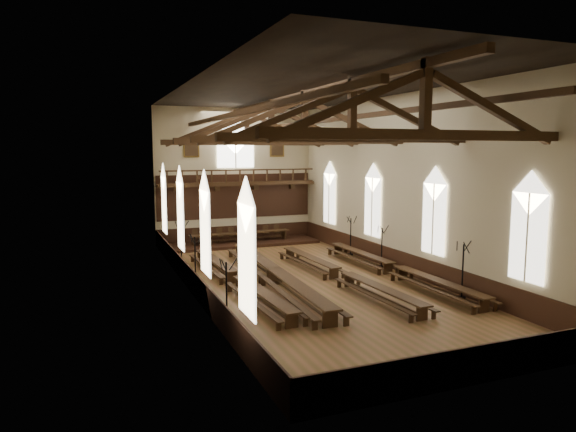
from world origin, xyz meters
name	(u,v)px	position (x,y,z in m)	size (l,w,h in m)	color
ground	(304,281)	(0.00, 0.00, 0.00)	(26.00, 26.00, 0.00)	brown
room_walls	(304,159)	(0.00, 0.00, 6.46)	(26.00, 26.00, 26.00)	#BDAE8F
wainscot_band	(304,270)	(0.00, 0.00, 0.60)	(12.00, 26.00, 1.20)	black
side_windows	(304,211)	(0.00, 0.00, 3.74)	(11.85, 19.80, 4.50)	white
end_window	(235,146)	(0.00, 12.90, 7.22)	(2.80, 0.12, 3.80)	white
minstrels_gallery	(237,190)	(0.00, 12.66, 3.91)	(11.80, 1.24, 3.70)	#3B2213
portraits	(236,147)	(0.00, 12.90, 7.10)	(7.75, 0.09, 1.45)	brown
roof_trusses	(305,124)	(0.00, 0.00, 8.22)	(11.70, 25.70, 2.80)	#3B2213
refectory_row_a	(236,277)	(-3.67, 0.18, 0.51)	(1.75, 14.02, 0.70)	#3B2213
refectory_row_b	(275,272)	(-1.61, 0.15, 0.59)	(1.97, 15.07, 0.82)	#3B2213
refectory_row_c	(341,273)	(1.68, -1.02, 0.50)	(1.63, 13.86, 0.69)	#3B2213
refectory_row_d	(395,268)	(4.99, -1.02, 0.52)	(1.49, 14.05, 0.71)	#3B2213
dais	(240,243)	(-0.15, 11.40, 0.10)	(11.40, 3.13, 0.21)	black
high_table	(240,234)	(-0.15, 11.40, 0.81)	(7.57, 1.12, 0.71)	#3B2213
high_chairs	(237,233)	(-0.15, 12.14, 0.74)	(6.73, 0.43, 0.98)	#3B2213
candelabrum_left_near	(227,304)	(-5.55, -5.09, 0.81)	(0.72, 0.82, 2.68)	black
candelabrum_left_mid	(196,271)	(-5.55, 1.05, 0.83)	(0.73, 0.84, 2.72)	black
candelabrum_left_far	(181,255)	(-5.55, 5.09, 0.87)	(0.81, 0.87, 2.85)	black
candelabrum_right_near	(462,281)	(5.55, -5.71, 0.83)	(0.80, 0.82, 2.74)	black
candelabrum_right_mid	(382,255)	(5.55, 1.27, 0.76)	(0.67, 0.77, 2.50)	black
candelabrum_right_far	(350,243)	(5.55, 5.09, 0.79)	(0.79, 0.74, 2.61)	black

